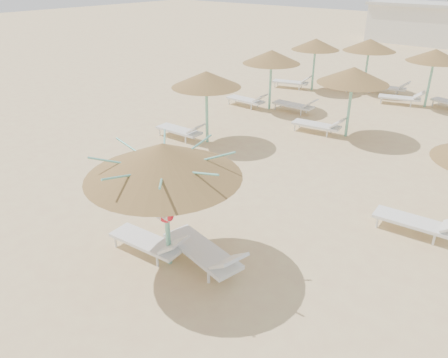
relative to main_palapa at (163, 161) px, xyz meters
The scene contains 5 objects.
ground 2.53m from the main_palapa, 97.00° to the left, with size 120.00×120.00×0.00m, color #D8C284.
main_palapa is the anchor object (origin of this frame).
lounger_main_a 2.22m from the main_palapa, behind, with size 2.04×0.78×0.72m.
lounger_main_b 2.27m from the main_palapa, 28.87° to the left, with size 2.35×1.10×0.82m.
service_hut 35.92m from the main_palapa, 99.70° to the left, with size 8.40×4.40×3.25m.
Camera 1 is at (6.09, -5.76, 6.01)m, focal length 35.00 mm.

